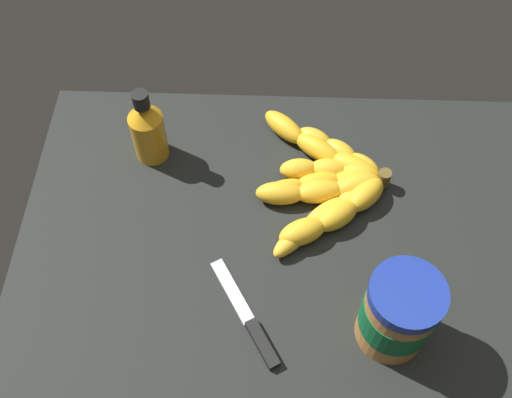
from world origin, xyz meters
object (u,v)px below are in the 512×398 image
object	(u,v)px
peanut_butter_jar	(398,313)
butter_knife	(250,321)
honey_bottle	(148,129)
banana_bunch	(326,183)

from	to	relation	value
peanut_butter_jar	butter_knife	distance (cm)	19.54
peanut_butter_jar	butter_knife	world-z (taller)	peanut_butter_jar
peanut_butter_jar	honey_bottle	distance (cm)	45.52
banana_bunch	butter_knife	distance (cm)	24.61
banana_bunch	honey_bottle	distance (cm)	28.41
banana_bunch	butter_knife	xyz separation A→B (cm)	(10.77, 22.10, -1.19)
honey_bottle	butter_knife	size ratio (longest dim) A/B	0.86
peanut_butter_jar	honey_bottle	xyz separation A→B (cm)	(35.24, -28.80, -0.63)
honey_bottle	banana_bunch	bearing A→B (deg)	167.63
peanut_butter_jar	honey_bottle	world-z (taller)	honey_bottle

